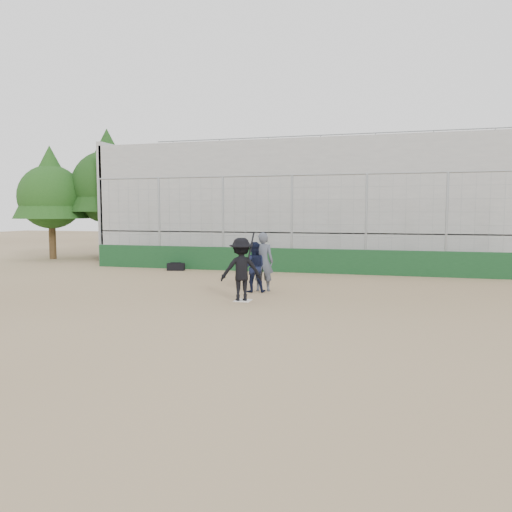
% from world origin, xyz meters
% --- Properties ---
extents(ground, '(90.00, 90.00, 0.00)m').
position_xyz_m(ground, '(0.00, 0.00, 0.00)').
color(ground, brown).
rests_on(ground, ground).
extents(home_plate, '(0.44, 0.44, 0.02)m').
position_xyz_m(home_plate, '(0.00, 0.00, 0.01)').
color(home_plate, white).
rests_on(home_plate, ground).
extents(backstop, '(18.10, 0.25, 4.04)m').
position_xyz_m(backstop, '(0.00, 7.00, 0.96)').
color(backstop, '#11371A').
rests_on(backstop, ground).
extents(bleachers, '(20.25, 6.70, 6.98)m').
position_xyz_m(bleachers, '(0.00, 11.95, 2.92)').
color(bleachers, '#999999').
rests_on(bleachers, ground).
extents(tree_left, '(4.48, 4.48, 7.00)m').
position_xyz_m(tree_left, '(-11.00, 11.00, 4.39)').
color(tree_left, '#332312').
rests_on(tree_left, ground).
extents(tree_right, '(3.84, 3.84, 6.00)m').
position_xyz_m(tree_right, '(-13.50, 9.50, 3.76)').
color(tree_right, '#3A2815').
rests_on(tree_right, ground).
extents(batter_at_plate, '(1.32, 1.06, 1.93)m').
position_xyz_m(batter_at_plate, '(-0.03, -0.03, 0.89)').
color(batter_at_plate, black).
rests_on(batter_at_plate, ground).
extents(catcher_crouched, '(0.90, 0.78, 1.08)m').
position_xyz_m(catcher_crouched, '(-0.12, 1.54, 0.53)').
color(catcher_crouched, black).
rests_on(catcher_crouched, ground).
extents(umpire, '(0.73, 0.53, 1.68)m').
position_xyz_m(umpire, '(0.09, 1.87, 0.84)').
color(umpire, '#484E5B').
rests_on(umpire, ground).
extents(equipment_bag, '(0.78, 0.44, 0.35)m').
position_xyz_m(equipment_bag, '(-4.90, 6.30, 0.16)').
color(equipment_bag, black).
rests_on(equipment_bag, ground).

